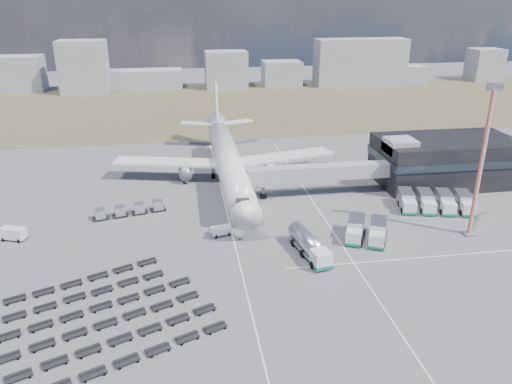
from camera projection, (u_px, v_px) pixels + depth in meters
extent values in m
plane|color=#565659|center=(247.00, 247.00, 84.23)|extent=(420.00, 420.00, 0.00)
cube|color=#4E472F|center=(207.00, 107.00, 184.95)|extent=(420.00, 90.00, 0.01)
cube|color=silver|center=(232.00, 234.00, 88.52)|extent=(0.25, 110.00, 0.01)
cube|color=silver|center=(330.00, 227.00, 91.08)|extent=(0.25, 110.00, 0.01)
cube|color=silver|center=(407.00, 259.00, 80.46)|extent=(40.00, 0.25, 0.01)
cube|color=black|center=(445.00, 160.00, 111.16)|extent=(30.00, 16.00, 10.00)
cube|color=#262D38|center=(446.00, 155.00, 110.71)|extent=(30.40, 16.40, 1.60)
cube|color=#939399|center=(400.00, 146.00, 105.93)|extent=(6.00, 6.00, 3.00)
cube|color=#939399|center=(320.00, 172.00, 103.66)|extent=(29.80, 3.00, 3.00)
cube|color=#939399|center=(256.00, 176.00, 101.29)|extent=(4.00, 3.60, 3.40)
cylinder|color=slate|center=(263.00, 187.00, 102.92)|extent=(0.70, 0.70, 5.10)
cylinder|color=black|center=(263.00, 196.00, 103.71)|extent=(1.40, 0.90, 1.40)
cylinder|color=white|center=(228.00, 161.00, 109.70)|extent=(5.60, 48.00, 5.60)
cone|color=white|center=(244.00, 210.00, 85.44)|extent=(5.60, 5.00, 5.60)
cone|color=white|center=(218.00, 126.00, 135.04)|extent=(5.60, 8.00, 5.60)
cube|color=black|center=(243.00, 201.00, 86.97)|extent=(2.20, 2.00, 0.80)
cube|color=white|center=(169.00, 162.00, 112.88)|extent=(25.59, 11.38, 0.50)
cube|color=white|center=(282.00, 157.00, 116.58)|extent=(25.59, 11.38, 0.50)
cylinder|color=slate|center=(185.00, 171.00, 112.19)|extent=(3.00, 5.00, 3.00)
cylinder|color=slate|center=(268.00, 167.00, 114.89)|extent=(3.00, 5.00, 3.00)
cube|color=white|center=(197.00, 123.00, 135.94)|extent=(9.49, 5.63, 0.35)
cube|color=white|center=(237.00, 122.00, 137.51)|extent=(9.49, 5.63, 0.35)
cube|color=white|center=(216.00, 103.00, 135.65)|extent=(0.50, 9.06, 11.45)
cylinder|color=slate|center=(241.00, 218.00, 92.00)|extent=(0.50, 0.50, 2.50)
cylinder|color=slate|center=(213.00, 173.00, 114.43)|extent=(0.60, 0.60, 2.50)
cylinder|color=slate|center=(241.00, 172.00, 115.34)|extent=(0.60, 0.60, 2.50)
cylinder|color=black|center=(241.00, 221.00, 92.28)|extent=(0.50, 1.20, 1.20)
cube|color=#8F939C|center=(18.00, 74.00, 212.04)|extent=(20.72, 12.00, 14.60)
cube|color=#8F939C|center=(84.00, 67.00, 206.71)|extent=(19.28, 12.00, 21.36)
cube|color=#8F939C|center=(142.00, 79.00, 218.66)|extent=(34.77, 12.00, 7.99)
cube|color=#8F939C|center=(226.00, 70.00, 218.37)|extent=(18.01, 12.00, 15.77)
cube|color=#8F939C|center=(282.00, 73.00, 224.93)|extent=(17.00, 12.00, 10.81)
cube|color=#8F939C|center=(360.00, 62.00, 225.04)|extent=(40.94, 12.00, 20.24)
cube|color=#8F939C|center=(398.00, 74.00, 233.18)|extent=(23.64, 12.00, 7.64)
cube|color=#8F939C|center=(485.00, 64.00, 237.92)|extent=(14.26, 12.00, 14.60)
cube|color=white|center=(321.00, 259.00, 77.20)|extent=(3.19, 3.19, 2.63)
cube|color=#126955|center=(321.00, 264.00, 77.59)|extent=(3.33, 3.33, 0.57)
cylinder|color=#B7B7BC|center=(306.00, 240.00, 81.91)|extent=(4.36, 8.95, 2.86)
cube|color=slate|center=(306.00, 247.00, 82.40)|extent=(4.24, 8.93, 0.40)
cylinder|color=black|center=(310.00, 253.00, 81.01)|extent=(3.15, 1.77, 1.26)
cube|color=white|center=(221.00, 231.00, 87.99)|extent=(3.82, 2.75, 1.53)
cube|color=white|center=(13.00, 234.00, 86.18)|extent=(4.57, 3.13, 2.24)
cube|color=white|center=(255.00, 175.00, 111.67)|extent=(4.43, 7.28, 3.18)
cube|color=#126955|center=(255.00, 180.00, 112.17)|extent=(4.57, 7.42, 0.51)
cube|color=white|center=(354.00, 237.00, 84.34)|extent=(3.35, 3.29, 2.45)
cube|color=#126955|center=(353.00, 242.00, 84.69)|extent=(3.49, 3.44, 0.50)
cube|color=#B7B7BC|center=(356.00, 225.00, 87.64)|extent=(4.56, 5.76, 2.89)
cube|color=white|center=(377.00, 240.00, 83.38)|extent=(3.35, 3.29, 2.45)
cube|color=#126955|center=(376.00, 245.00, 83.73)|extent=(3.49, 3.44, 0.50)
cube|color=#B7B7BC|center=(378.00, 228.00, 86.68)|extent=(4.56, 5.76, 2.89)
cube|color=white|center=(409.00, 207.00, 96.10)|extent=(3.01, 2.93, 2.40)
cube|color=#126955|center=(409.00, 211.00, 96.45)|extent=(3.14, 3.06, 0.49)
cube|color=#B7B7BC|center=(406.00, 197.00, 99.46)|extent=(3.74, 5.49, 2.83)
cube|color=white|center=(429.00, 208.00, 95.80)|extent=(3.01, 2.93, 2.40)
cube|color=#126955|center=(428.00, 212.00, 96.15)|extent=(3.14, 3.06, 0.49)
cube|color=#B7B7BC|center=(425.00, 198.00, 99.15)|extent=(3.74, 5.49, 2.83)
cube|color=white|center=(449.00, 208.00, 95.50)|extent=(3.01, 2.93, 2.40)
cube|color=#126955|center=(448.00, 213.00, 95.84)|extent=(3.14, 3.06, 0.49)
cube|color=#B7B7BC|center=(444.00, 199.00, 98.85)|extent=(3.74, 5.49, 2.83)
cube|color=white|center=(468.00, 209.00, 95.19)|extent=(3.01, 2.93, 2.40)
cube|color=#126955|center=(468.00, 214.00, 95.54)|extent=(3.14, 3.06, 0.49)
cube|color=#B7B7BC|center=(463.00, 199.00, 98.55)|extent=(3.74, 5.49, 2.83)
cube|color=black|center=(101.00, 218.00, 94.03)|extent=(3.28, 2.44, 0.20)
cube|color=#B7B7BC|center=(100.00, 213.00, 93.66)|extent=(2.18, 2.18, 1.70)
cube|color=black|center=(120.00, 215.00, 95.29)|extent=(3.28, 2.44, 0.20)
cube|color=#B7B7BC|center=(120.00, 210.00, 94.93)|extent=(2.18, 2.18, 1.70)
cube|color=black|center=(139.00, 212.00, 96.56)|extent=(3.28, 2.44, 0.20)
cube|color=#B7B7BC|center=(139.00, 208.00, 96.19)|extent=(2.18, 2.18, 1.70)
cube|color=black|center=(158.00, 209.00, 97.82)|extent=(3.28, 2.44, 0.20)
cube|color=#B7B7BC|center=(158.00, 205.00, 97.46)|extent=(2.18, 2.18, 1.70)
cube|color=black|center=(127.00, 360.00, 57.95)|extent=(25.44, 12.16, 0.70)
cube|color=black|center=(116.00, 341.00, 61.13)|extent=(25.44, 12.16, 0.70)
cube|color=black|center=(106.00, 323.00, 64.31)|extent=(25.44, 12.16, 0.70)
cube|color=black|center=(97.00, 308.00, 67.50)|extent=(25.44, 12.16, 0.70)
cube|color=black|center=(89.00, 293.00, 70.68)|extent=(21.89, 10.61, 0.70)
cube|color=black|center=(81.00, 280.00, 73.86)|extent=(21.89, 10.61, 0.70)
cylinder|color=red|center=(481.00, 166.00, 83.67)|extent=(0.72, 0.72, 25.77)
cube|color=slate|center=(495.00, 87.00, 78.71)|extent=(2.54, 1.34, 1.24)
cube|color=#565659|center=(469.00, 234.00, 88.46)|extent=(2.06, 2.06, 0.31)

